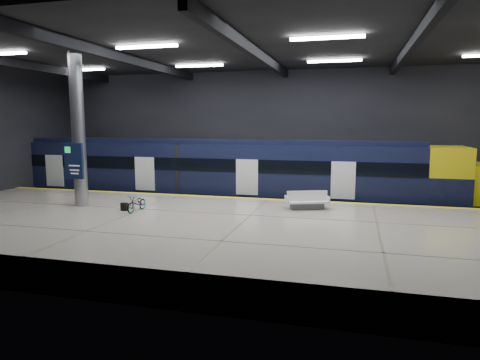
% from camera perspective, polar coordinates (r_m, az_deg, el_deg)
% --- Properties ---
extents(ground, '(30.00, 30.00, 0.00)m').
position_cam_1_polar(ground, '(18.98, 2.08, -7.31)').
color(ground, black).
rests_on(ground, ground).
extents(room_shell, '(30.10, 16.10, 8.05)m').
position_cam_1_polar(room_shell, '(18.35, 2.16, 10.21)').
color(room_shell, black).
rests_on(room_shell, ground).
extents(platform, '(30.00, 11.00, 1.10)m').
position_cam_1_polar(platform, '(16.49, 0.15, -7.65)').
color(platform, '#BAAE9D').
rests_on(platform, ground).
extents(safety_strip, '(30.00, 0.40, 0.01)m').
position_cam_1_polar(safety_strip, '(21.37, 3.72, -2.57)').
color(safety_strip, yellow).
rests_on(safety_strip, platform).
extents(rails, '(30.00, 1.52, 0.16)m').
position_cam_1_polar(rails, '(24.22, 4.96, -3.82)').
color(rails, gray).
rests_on(rails, ground).
extents(train, '(29.40, 2.84, 3.79)m').
position_cam_1_polar(train, '(24.47, -1.01, 1.02)').
color(train, black).
rests_on(train, ground).
extents(bench, '(2.01, 1.39, 0.82)m').
position_cam_1_polar(bench, '(19.14, 8.92, -3.00)').
color(bench, '#595B60').
rests_on(bench, platform).
extents(bicycle, '(0.57, 1.42, 0.73)m').
position_cam_1_polar(bicycle, '(18.94, -13.59, -3.01)').
color(bicycle, '#99999E').
rests_on(bicycle, platform).
extents(pannier_bag, '(0.31, 0.19, 0.35)m').
position_cam_1_polar(pannier_bag, '(19.27, -15.15, -3.46)').
color(pannier_bag, black).
rests_on(pannier_bag, platform).
extents(info_column, '(0.90, 0.78, 6.90)m').
position_cam_1_polar(info_column, '(20.71, -20.80, 5.96)').
color(info_column, '#9EA0A5').
rests_on(info_column, platform).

